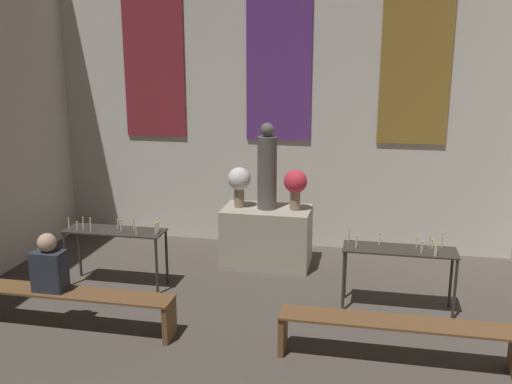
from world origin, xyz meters
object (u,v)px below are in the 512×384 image
Objects in this scene: statue at (267,169)px; pew_back_left at (73,301)px; candle_rack_left at (115,237)px; flower_vase_right at (295,184)px; person_seated at (49,265)px; altar at (267,237)px; flower_vase_left at (239,181)px; pew_back_right at (395,331)px; candle_rack_right at (400,257)px.

statue reaches higher than pew_back_left.
flower_vase_right is at bearing 27.32° from candle_rack_left.
candle_rack_left is 2.00× the size of person_seated.
person_seated is (-2.06, -2.48, 0.33)m from altar.
flower_vase_right is (0.84, 0.00, 0.00)m from flower_vase_left.
flower_vase_right is 2.99m from pew_back_right.
candle_rack_left is 1.00× the size of candle_rack_right.
statue is at bearing 32.32° from candle_rack_left.
statue reaches higher than flower_vase_right.
candle_rack_right is at bearing -32.16° from altar.
statue is (0.00, 0.00, 1.03)m from altar.
statue is at bearing 180.00° from flower_vase_right.
altar is 0.93m from flower_vase_right.
person_seated reaches higher than pew_back_left.
pew_back_right is at bearing -60.90° from flower_vase_right.
pew_back_right is 3.49× the size of person_seated.
altar is at bearing 0.00° from flower_vase_left.
statue is 3.26m from pew_back_left.
altar is 0.95× the size of candle_rack_right.
statue is 1.86× the size of person_seated.
flower_vase_right is 0.25× the size of pew_back_right.
altar is 3.07m from pew_back_right.
candle_rack_left is (-1.45, -1.18, -0.58)m from flower_vase_left.
altar is at bearing 147.84° from candle_rack_right.
flower_vase_right is 0.44× the size of candle_rack_left.
flower_vase_right is (0.42, -0.00, -0.20)m from statue.
altar is at bearing 125.96° from pew_back_right.
altar is 2.16× the size of flower_vase_left.
flower_vase_left is 0.44× the size of candle_rack_right.
altar is at bearing -90.00° from statue.
altar is 3.25m from person_seated.
flower_vase_left is 3.02m from person_seated.
person_seated is at bearing -98.57° from candle_rack_left.
flower_vase_left reaches higher than candle_rack_right.
pew_back_left is (-1.80, -2.48, -1.12)m from statue.
flower_vase_right is 0.88× the size of person_seated.
flower_vase_left reaches higher than pew_back_right.
statue reaches higher than pew_back_right.
person_seated is at bearing -129.72° from statue.
statue is 2.12× the size of flower_vase_left.
candle_rack_right is at bearing 0.04° from candle_rack_left.
flower_vase_left is 0.88× the size of person_seated.
statue is 0.46m from flower_vase_right.
candle_rack_left is at bearing -179.96° from candle_rack_right.
candle_rack_left is at bearing 92.87° from pew_back_left.
pew_back_right is (3.60, 0.00, 0.00)m from pew_back_left.
pew_back_right is at bearing -19.54° from candle_rack_left.
flower_vase_right reaches higher than candle_rack_left.
flower_vase_right is at bearing 48.19° from pew_back_left.
person_seated is at bearing -161.67° from candle_rack_right.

